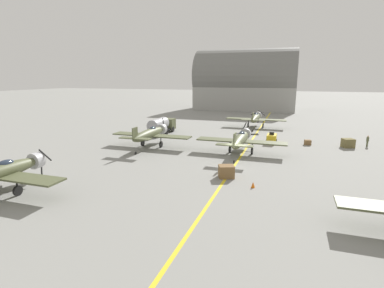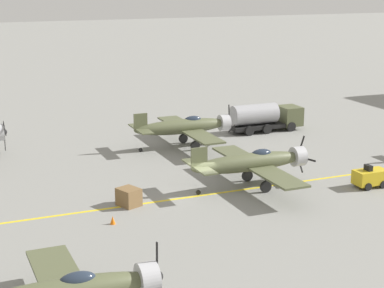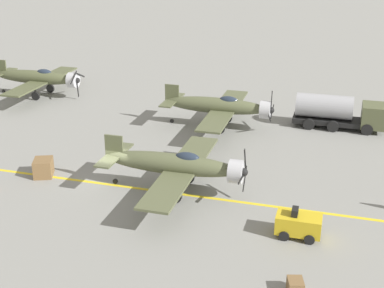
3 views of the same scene
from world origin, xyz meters
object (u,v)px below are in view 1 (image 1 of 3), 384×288
Objects in this scene: fuel_tanker at (162,126)px; hangar at (246,82)px; tow_tractor at (272,138)px; traffic_cone at (253,185)px; supply_crate_by_tanker at (226,171)px; airplane_mid_center at (241,139)px; supply_crate_outboard at (308,142)px; airplane_far_center at (256,118)px; ground_crew_walking at (368,141)px; airplane_mid_left at (150,134)px; supply_crate_mid_lane at (348,143)px.

fuel_tanker is 0.26× the size of hangar.
tow_tractor is 20.59m from traffic_cone.
airplane_mid_center is at bearing 91.34° from supply_crate_by_tanker.
airplane_mid_center is 1.50× the size of fuel_tanker.
hangar is at bearing 109.24° from supply_crate_outboard.
tow_tractor is at bearing -72.11° from airplane_far_center.
hangar is (-25.46, 47.35, 7.57)m from ground_crew_walking.
fuel_tanker is 5.21× the size of supply_crate_by_tanker.
airplane_mid_left is 7.81× the size of supply_crate_by_tanker.
fuel_tanker reaches higher than supply_crate_outboard.
fuel_tanker reaches higher than traffic_cone.
traffic_cone is (3.23, -12.11, -1.74)m from airplane_mid_center.
hangar is (7.81, 47.70, 6.97)m from fuel_tanker.
fuel_tanker is 48.84m from hangar.
airplane_far_center reaches higher than ground_crew_walking.
supply_crate_outboard is at bearing -2.90° from fuel_tanker.
hangar reaches higher than tow_tractor.
airplane_mid_center is 12.65m from traffic_cone.
airplane_mid_center reaches higher than supply_crate_by_tanker.
airplane_far_center is at bearing 96.50° from traffic_cone.
airplane_far_center is at bearing 72.13° from airplane_mid_left.
airplane_mid_center reaches higher than fuel_tanker.
fuel_tanker is 14.55× the size of traffic_cone.
airplane_far_center is 7.23× the size of ground_crew_walking.
airplane_mid_left is 7.70× the size of supply_crate_mid_lane.
airplane_mid_center is 21.82× the size of traffic_cone.
airplane_mid_left is 7.23× the size of ground_crew_walking.
airplane_mid_center is at bearing 104.93° from traffic_cone.
fuel_tanker is 4.82× the size of ground_crew_walking.
supply_crate_outboard is (9.49, -13.35, -1.64)m from airplane_far_center.
airplane_mid_center is 58.78m from hangar.
ground_crew_walking is at bearing 8.36° from tow_tractor.
traffic_cone is at bearing -61.00° from airplane_mid_center.
airplane_far_center is at bearing 105.83° from airplane_mid_center.
tow_tractor is 5.37m from supply_crate_outboard.
airplane_mid_center is 10.15m from supply_crate_by_tanker.
airplane_mid_center is 0.39× the size of hangar.
supply_crate_outboard is (-8.36, -1.61, -0.53)m from ground_crew_walking.
hangar is (-22.62, 48.92, 7.83)m from supply_crate_mid_lane.
supply_crate_by_tanker reaches higher than supply_crate_outboard.
supply_crate_mid_lane is 2.83× the size of traffic_cone.
airplane_mid_center reaches higher than ground_crew_walking.
supply_crate_mid_lane is 54.46m from hangar.
airplane_far_center is 1.50× the size of fuel_tanker.
supply_crate_mid_lane is (-2.83, -1.57, -0.26)m from ground_crew_walking.
airplane_far_center is 21.82× the size of traffic_cone.
supply_crate_by_tanker is (13.48, -9.92, -1.37)m from airplane_mid_left.
airplane_mid_left reaches higher than supply_crate_outboard.
airplane_far_center reaches higher than supply_crate_by_tanker.
airplane_mid_left is 13.31× the size of supply_crate_outboard.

